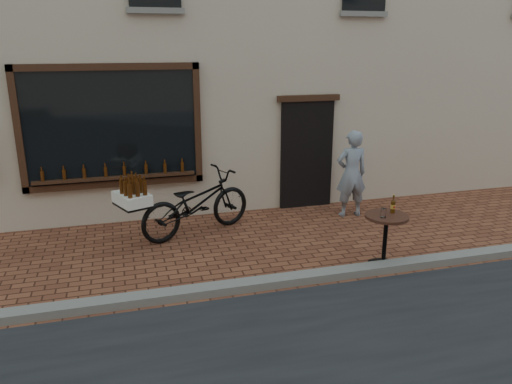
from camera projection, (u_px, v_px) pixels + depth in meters
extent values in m
plane|color=brown|center=(267.00, 293.00, 6.87)|extent=(90.00, 90.00, 0.00)
cube|color=slate|center=(263.00, 283.00, 7.04)|extent=(90.00, 0.25, 0.12)
cube|color=black|center=(112.00, 127.00, 9.03)|extent=(3.00, 0.06, 2.00)
cube|color=black|center=(107.00, 67.00, 8.70)|extent=(3.24, 0.10, 0.12)
cube|color=black|center=(116.00, 183.00, 9.31)|extent=(3.24, 0.10, 0.12)
cube|color=black|center=(18.00, 131.00, 8.60)|extent=(0.12, 0.10, 2.24)
cube|color=black|center=(197.00, 123.00, 9.41)|extent=(0.12, 0.10, 2.24)
cube|color=black|center=(116.00, 177.00, 9.23)|extent=(2.90, 0.16, 0.05)
cube|color=black|center=(307.00, 155.00, 10.24)|extent=(1.10, 0.10, 2.20)
cube|color=black|center=(309.00, 98.00, 9.87)|extent=(1.30, 0.10, 0.12)
cylinder|color=#3D1C07|center=(43.00, 176.00, 8.87)|extent=(0.06, 0.06, 0.19)
cylinder|color=#3D1C07|center=(64.00, 174.00, 8.96)|extent=(0.06, 0.06, 0.19)
cylinder|color=#3D1C07|center=(85.00, 173.00, 9.06)|extent=(0.06, 0.06, 0.19)
cylinder|color=#3D1C07|center=(105.00, 172.00, 9.15)|extent=(0.06, 0.06, 0.19)
cylinder|color=#3D1C07|center=(125.00, 170.00, 9.24)|extent=(0.06, 0.06, 0.19)
cylinder|color=#3D1C07|center=(145.00, 169.00, 9.33)|extent=(0.06, 0.06, 0.19)
cylinder|color=#3D1C07|center=(164.00, 168.00, 9.43)|extent=(0.06, 0.06, 0.19)
cylinder|color=#3D1C07|center=(183.00, 167.00, 9.52)|extent=(0.06, 0.06, 0.19)
imported|color=black|center=(196.00, 203.00, 8.88)|extent=(2.31, 1.54, 1.15)
cube|color=black|center=(132.00, 205.00, 8.10)|extent=(0.63, 0.73, 0.04)
cube|color=white|center=(132.00, 198.00, 8.07)|extent=(0.64, 0.75, 0.18)
cylinder|color=#3D1C07|center=(145.00, 188.00, 7.91)|extent=(0.07, 0.07, 0.24)
cylinder|color=#3D1C07|center=(137.00, 189.00, 7.83)|extent=(0.07, 0.07, 0.24)
cylinder|color=#3D1C07|center=(130.00, 191.00, 7.76)|extent=(0.07, 0.07, 0.24)
cylinder|color=#3D1C07|center=(140.00, 186.00, 8.02)|extent=(0.07, 0.07, 0.24)
cylinder|color=#3D1C07|center=(133.00, 187.00, 7.95)|extent=(0.07, 0.07, 0.24)
cylinder|color=#3D1C07|center=(126.00, 188.00, 7.87)|extent=(0.07, 0.07, 0.24)
cylinder|color=#3D1C07|center=(136.00, 184.00, 8.14)|extent=(0.07, 0.07, 0.24)
cylinder|color=#3D1C07|center=(129.00, 185.00, 8.06)|extent=(0.07, 0.07, 0.24)
cylinder|color=#3D1C07|center=(122.00, 186.00, 7.99)|extent=(0.07, 0.07, 0.24)
cylinder|color=#3D1C07|center=(132.00, 182.00, 8.25)|extent=(0.07, 0.07, 0.24)
cylinder|color=black|center=(383.00, 265.00, 7.71)|extent=(0.48, 0.48, 0.03)
cylinder|color=black|center=(385.00, 241.00, 7.59)|extent=(0.07, 0.07, 0.76)
cylinder|color=black|center=(387.00, 216.00, 7.48)|extent=(0.65, 0.65, 0.04)
cylinder|color=gold|center=(393.00, 207.00, 7.53)|extent=(0.07, 0.07, 0.07)
cylinder|color=white|center=(383.00, 213.00, 7.35)|extent=(0.08, 0.08, 0.14)
imported|color=gray|center=(351.00, 174.00, 9.73)|extent=(0.64, 0.43, 1.71)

